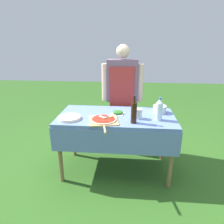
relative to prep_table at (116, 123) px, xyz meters
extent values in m
plane|color=#2D5B1E|center=(0.00, 0.00, -0.66)|extent=(12.00, 12.00, 0.00)
cube|color=#607AB7|center=(0.00, 0.00, 0.08)|extent=(1.39, 0.71, 0.04)
cube|color=#607AB7|center=(0.00, -0.36, -0.08)|extent=(1.39, 0.01, 0.28)
cube|color=#607AB7|center=(0.00, 0.36, -0.08)|extent=(1.39, 0.01, 0.28)
cube|color=#607AB7|center=(-0.70, 0.00, -0.08)|extent=(0.01, 0.71, 0.28)
cube|color=#607AB7|center=(0.70, 0.00, -0.08)|extent=(0.01, 0.71, 0.28)
cylinder|color=olive|center=(-0.63, -0.29, -0.30)|extent=(0.05, 0.05, 0.73)
cylinder|color=olive|center=(0.63, -0.29, -0.30)|extent=(0.05, 0.05, 0.73)
cylinder|color=olive|center=(-0.63, 0.29, -0.30)|extent=(0.05, 0.05, 0.73)
cylinder|color=olive|center=(0.63, 0.29, -0.30)|extent=(0.05, 0.05, 0.73)
cylinder|color=#70604C|center=(0.12, 0.55, -0.27)|extent=(0.11, 0.11, 0.78)
cylinder|color=#70604C|center=(-0.03, 0.56, -0.27)|extent=(0.11, 0.11, 0.78)
cube|color=#6B5166|center=(0.05, 0.55, 0.41)|extent=(0.43, 0.18, 0.59)
cube|color=#9E2D28|center=(0.04, 0.46, 0.19)|extent=(0.34, 0.01, 0.85)
cylinder|color=beige|center=(0.29, 0.55, 0.39)|extent=(0.09, 0.09, 0.52)
cylinder|color=beige|center=(-0.20, 0.56, 0.39)|extent=(0.09, 0.09, 0.52)
sphere|color=beige|center=(0.05, 0.55, 0.82)|extent=(0.18, 0.18, 0.18)
cube|color=tan|center=(-0.13, -0.19, 0.10)|extent=(0.37, 0.37, 0.01)
cylinder|color=tan|center=(-0.09, -0.44, 0.10)|extent=(0.06, 0.18, 0.02)
cylinder|color=beige|center=(-0.13, -0.19, 0.12)|extent=(0.29, 0.29, 0.01)
cylinder|color=#B22819|center=(-0.13, -0.19, 0.12)|extent=(0.26, 0.26, 0.00)
ellipsoid|color=white|center=(-0.14, -0.17, 0.13)|extent=(0.04, 0.04, 0.01)
ellipsoid|color=white|center=(-0.17, -0.16, 0.14)|extent=(0.05, 0.06, 0.02)
ellipsoid|color=white|center=(-0.05, -0.14, 0.13)|extent=(0.03, 0.04, 0.01)
ellipsoid|color=white|center=(-0.08, -0.12, 0.13)|extent=(0.04, 0.04, 0.01)
ellipsoid|color=white|center=(-0.12, -0.19, 0.14)|extent=(0.05, 0.05, 0.02)
ellipsoid|color=#286B23|center=(-0.16, -0.12, 0.13)|extent=(0.04, 0.02, 0.00)
ellipsoid|color=#286B23|center=(-0.05, -0.26, 0.13)|extent=(0.02, 0.04, 0.00)
ellipsoid|color=#286B23|center=(-0.08, -0.15, 0.13)|extent=(0.03, 0.02, 0.00)
ellipsoid|color=#286B23|center=(-0.09, -0.19, 0.13)|extent=(0.04, 0.02, 0.00)
ellipsoid|color=#286B23|center=(-0.15, -0.21, 0.13)|extent=(0.03, 0.03, 0.00)
cylinder|color=black|center=(0.20, -0.22, 0.21)|extent=(0.07, 0.07, 0.23)
cylinder|color=black|center=(0.20, -0.22, 0.36)|extent=(0.03, 0.03, 0.06)
cylinder|color=#232326|center=(0.20, -0.22, 0.40)|extent=(0.03, 0.03, 0.02)
cylinder|color=silver|center=(0.48, -0.11, 0.20)|extent=(0.08, 0.08, 0.20)
cone|color=silver|center=(0.48, -0.11, 0.32)|extent=(0.08, 0.08, 0.05)
cylinder|color=#335BB2|center=(0.48, -0.11, 0.35)|extent=(0.03, 0.03, 0.02)
cube|color=silver|center=(0.01, 0.05, 0.10)|extent=(0.19, 0.18, 0.01)
ellipsoid|color=#286B23|center=(0.01, 0.05, 0.12)|extent=(0.16, 0.16, 0.03)
cylinder|color=silver|center=(0.53, 0.14, 0.14)|extent=(0.16, 0.16, 0.09)
cylinder|color=beige|center=(-0.53, -0.17, 0.10)|extent=(0.26, 0.26, 0.00)
cylinder|color=beige|center=(-0.53, -0.17, 0.11)|extent=(0.26, 0.26, 0.00)
cylinder|color=beige|center=(-0.53, -0.17, 0.11)|extent=(0.26, 0.26, 0.00)
cylinder|color=beige|center=(-0.53, -0.17, 0.12)|extent=(0.26, 0.26, 0.00)
cylinder|color=beige|center=(-0.53, -0.17, 0.12)|extent=(0.26, 0.26, 0.00)
cylinder|color=beige|center=(-0.53, -0.17, 0.13)|extent=(0.26, 0.26, 0.00)
cylinder|color=silver|center=(0.26, -0.09, 0.15)|extent=(0.09, 0.09, 0.11)
cylinder|color=#B22819|center=(0.26, -0.09, 0.14)|extent=(0.08, 0.08, 0.07)
cylinder|color=#B7B2A3|center=(0.26, -0.09, 0.21)|extent=(0.09, 0.09, 0.01)
camera|label=1|loc=(0.14, -2.25, 0.94)|focal=32.00mm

